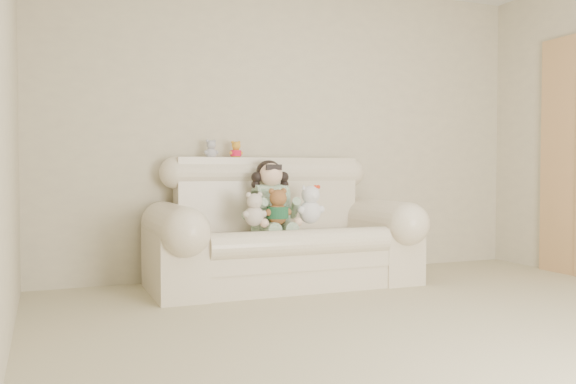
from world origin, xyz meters
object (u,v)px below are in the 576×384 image
at_px(sofa, 283,221).
at_px(white_cat, 310,200).
at_px(brown_teddy, 278,203).
at_px(seated_child, 271,196).
at_px(cream_teddy, 254,206).

relative_size(sofa, white_cat, 5.78).
relative_size(brown_teddy, white_cat, 0.92).
height_order(sofa, white_cat, sofa).
height_order(seated_child, cream_teddy, seated_child).
distance_m(sofa, brown_teddy, 0.23).
relative_size(seated_child, white_cat, 1.63).
bearing_deg(sofa, cream_teddy, -154.73).
bearing_deg(cream_teddy, brown_teddy, 4.05).
bearing_deg(brown_teddy, white_cat, -13.38).
xyz_separation_m(sofa, brown_teddy, (-0.10, -0.14, 0.15)).
bearing_deg(brown_teddy, sofa, 31.37).
distance_m(sofa, white_cat, 0.27).
bearing_deg(brown_teddy, cream_teddy, 157.44).
relative_size(seated_child, cream_teddy, 1.98).
bearing_deg(seated_child, brown_teddy, -101.72).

